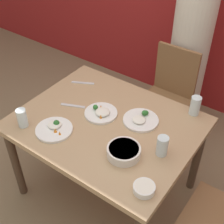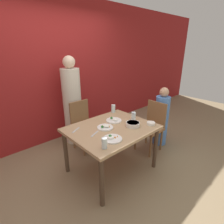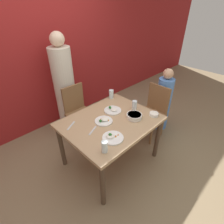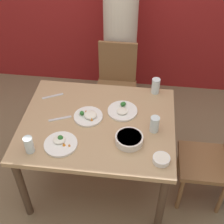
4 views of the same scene
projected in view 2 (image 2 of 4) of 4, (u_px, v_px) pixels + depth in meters
ground_plane at (111, 169)px, 2.75m from camera, size 10.00×10.00×0.00m
wall_back at (58, 72)px, 3.32m from camera, size 10.00×0.06×2.70m
dining_table at (111, 133)px, 2.53m from camera, size 1.19×0.96×0.72m
chair_adult_spot at (83, 124)px, 3.18m from camera, size 0.40×0.40×0.89m
chair_child_spot at (152, 125)px, 3.13m from camera, size 0.40×0.40×0.89m
person_adult at (72, 105)px, 3.31m from camera, size 0.34×0.34×1.66m
person_child at (161, 119)px, 3.31m from camera, size 0.26×0.26×1.12m
bowl_curry at (133, 124)px, 2.53m from camera, size 0.20×0.20×0.06m
plate_rice_adult at (105, 127)px, 2.47m from camera, size 0.23×0.23×0.05m
plate_rice_child at (112, 138)px, 2.17m from camera, size 0.24×0.24×0.06m
plate_noodles at (114, 120)px, 2.70m from camera, size 0.24×0.24×0.06m
bowl_rice_small at (151, 123)px, 2.57m from camera, size 0.12×0.12×0.04m
glass_water_tall at (113, 109)px, 3.04m from camera, size 0.07×0.07×0.14m
glass_water_short at (104, 143)px, 1.97m from camera, size 0.07×0.07×0.13m
glass_water_center at (134, 116)px, 2.72m from camera, size 0.07×0.07×0.13m
fork_steel at (76, 130)px, 2.41m from camera, size 0.17×0.10×0.01m
spoon_steel at (95, 134)px, 2.30m from camera, size 0.17×0.09×0.01m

